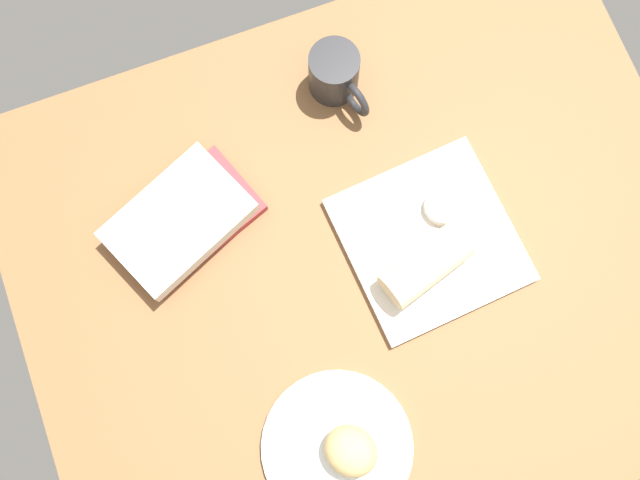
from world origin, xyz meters
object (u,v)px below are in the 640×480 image
square_plate (430,243)px  breakfast_wrap (425,266)px  sauce_cup (443,206)px  round_plate (337,447)px  book_stack (182,221)px  scone_pastry (351,451)px  coffee_mug (335,74)px

square_plate → breakfast_wrap: breakfast_wrap is taller
square_plate → breakfast_wrap: size_ratio=1.83×
square_plate → sauce_cup: size_ratio=4.39×
round_plate → square_plate: 34.90cm
square_plate → book_stack: 39.60cm
sauce_cup → book_stack: book_stack is taller
round_plate → breakfast_wrap: breakfast_wrap is taller
round_plate → sauce_cup: (-28.72, -28.82, 2.06)cm
round_plate → book_stack: bearing=-75.2°
scone_pastry → sauce_cup: bearing=-132.2°
coffee_mug → sauce_cup: bearing=107.8°
square_plate → coffee_mug: 31.31cm
square_plate → book_stack: size_ratio=0.97×
square_plate → coffee_mug: coffee_mug is taller
sauce_cup → round_plate: bearing=45.1°
square_plate → coffee_mug: bearing=-81.2°
square_plate → round_plate: bearing=44.1°
book_stack → round_plate: bearing=104.8°
scone_pastry → book_stack: size_ratio=0.31×
sauce_cup → breakfast_wrap: (6.58, 8.15, 2.00)cm
scone_pastry → breakfast_wrap: 29.77cm
square_plate → sauce_cup: (-3.65, -4.53, 1.96)cm
round_plate → scone_pastry: scone_pastry is taller
square_plate → breakfast_wrap: bearing=51.1°
square_plate → book_stack: bearing=-24.9°
round_plate → coffee_mug: bearing=-110.3°
scone_pastry → breakfast_wrap: breakfast_wrap is taller
square_plate → sauce_cup: bearing=-128.9°
sauce_cup → square_plate: bearing=51.1°
round_plate → square_plate: square_plate is taller
scone_pastry → book_stack: bearing=-73.4°
breakfast_wrap → book_stack: breakfast_wrap is taller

